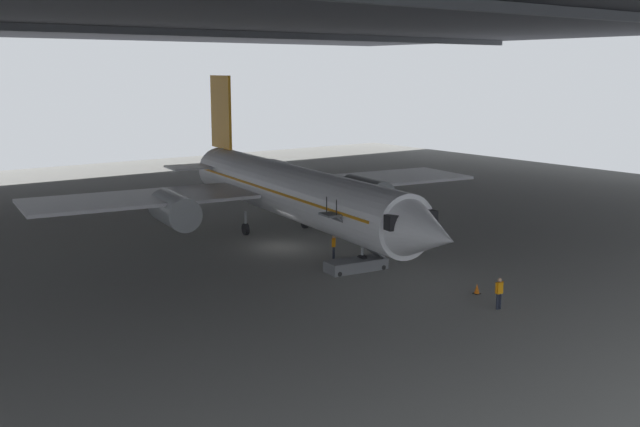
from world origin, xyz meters
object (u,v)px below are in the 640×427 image
(airplane_main, at_px, (288,191))
(crew_worker_by_stairs, at_px, (334,245))
(boarding_stairs, at_px, (355,259))
(crew_worker_near_nose, at_px, (499,291))
(traffic_cone_orange, at_px, (477,289))

(airplane_main, distance_m, crew_worker_by_stairs, 7.74)
(crew_worker_by_stairs, bearing_deg, airplane_main, 80.28)
(airplane_main, bearing_deg, crew_worker_by_stairs, -99.72)
(boarding_stairs, bearing_deg, crew_worker_by_stairs, 76.16)
(boarding_stairs, relative_size, crew_worker_by_stairs, 2.95)
(airplane_main, height_order, crew_worker_by_stairs, airplane_main)
(crew_worker_near_nose, distance_m, crew_worker_by_stairs, 13.68)
(crew_worker_by_stairs, xyz_separation_m, traffic_cone_orange, (1.58, -11.15, -0.62))
(airplane_main, relative_size, crew_worker_near_nose, 22.36)
(boarding_stairs, xyz_separation_m, traffic_cone_orange, (2.37, -7.92, -0.45))
(airplane_main, height_order, boarding_stairs, airplane_main)
(boarding_stairs, distance_m, crew_worker_near_nose, 10.51)
(traffic_cone_orange, bearing_deg, crew_worker_by_stairs, 98.06)
(traffic_cone_orange, bearing_deg, airplane_main, 91.09)
(boarding_stairs, bearing_deg, airplane_main, 78.99)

